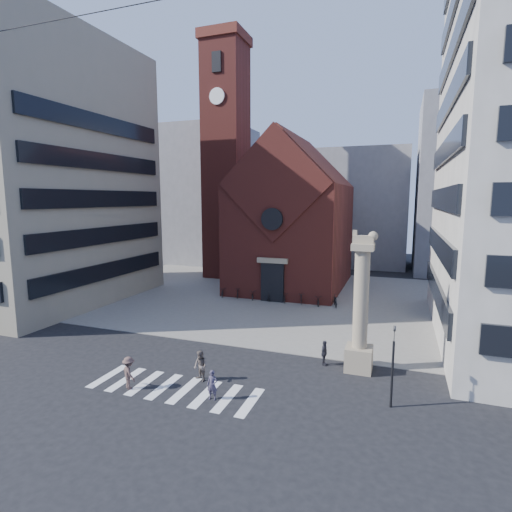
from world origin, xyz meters
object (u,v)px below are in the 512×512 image
Objects in this scene: traffic_light at (393,364)px; pedestrian_0 at (212,385)px; pedestrian_1 at (200,366)px; scooter_0 at (223,292)px; pedestrian_2 at (324,353)px; lion_column at (361,316)px.

pedestrian_0 is (-8.89, -2.39, -1.49)m from traffic_light.
pedestrian_1 is 0.92× the size of scooter_0.
pedestrian_1 reaches higher than pedestrian_0.
traffic_light is at bearing -62.18° from scooter_0.
traffic_light is at bearing 10.68° from pedestrian_0.
traffic_light is 2.20× the size of scooter_0.
lion_column is at bearing -83.91° from pedestrian_2.
pedestrian_2 is at bearing 180.00° from lion_column.
pedestrian_1 is (-8.51, -4.65, -2.56)m from lion_column.
scooter_0 is at bearing 108.75° from pedestrian_0.
pedestrian_1 is at bearing -176.44° from traffic_light.
traffic_light reaches higher than pedestrian_2.
pedestrian_0 is 7.96m from pedestrian_2.
lion_column is at bearing 116.46° from traffic_light.
pedestrian_0 is 0.99× the size of pedestrian_2.
lion_column is 10.03m from pedestrian_1.
pedestrian_1 is (-1.61, 1.73, 0.10)m from pedestrian_0.
pedestrian_2 is (-4.14, 4.00, -1.48)m from traffic_light.
pedestrian_2 is at bearing 49.02° from pedestrian_0.
pedestrian_0 is 0.89× the size of pedestrian_1.
traffic_light is (1.99, -4.00, -1.17)m from lion_column.
pedestrian_2 is at bearing 65.10° from pedestrian_1.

